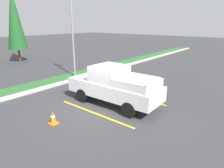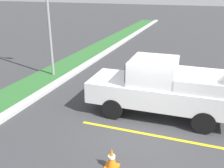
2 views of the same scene
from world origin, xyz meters
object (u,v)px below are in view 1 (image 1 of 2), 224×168
street_light (74,29)px  traffic_cone (53,118)px  pickup_truck_main (113,85)px  cypress_tree_rightmost (14,19)px

street_light → traffic_cone: street_light is taller
pickup_truck_main → street_light: (2.47, 5.92, 2.77)m
traffic_cone → cypress_tree_rightmost: bearing=67.8°
pickup_truck_main → cypress_tree_rightmost: cypress_tree_rightmost is taller
pickup_truck_main → traffic_cone: bearing=170.5°
street_light → pickup_truck_main: bearing=-112.7°
pickup_truck_main → cypress_tree_rightmost: bearing=80.0°
pickup_truck_main → street_light: size_ratio=0.81×
street_light → cypress_tree_rightmost: bearing=88.0°
cypress_tree_rightmost → traffic_cone: cypress_tree_rightmost is taller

